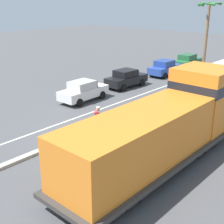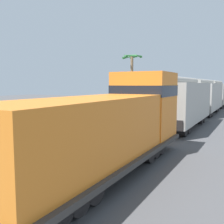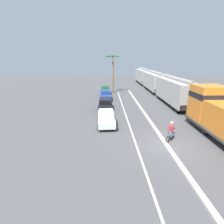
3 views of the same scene
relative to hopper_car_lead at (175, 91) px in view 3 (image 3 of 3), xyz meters
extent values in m
plane|color=#4C4C4F|center=(-5.44, -12.76, -2.08)|extent=(120.00, 120.00, 0.00)
cube|color=#B2AD9E|center=(-5.44, -6.76, -2.00)|extent=(0.36, 36.00, 0.16)
cube|color=silver|center=(-7.84, -6.76, -2.07)|extent=(0.14, 36.00, 0.01)
cube|color=orange|center=(0.00, -8.60, 0.37)|extent=(2.80, 2.80, 3.50)
cube|color=black|center=(0.00, -8.60, 1.16)|extent=(2.83, 2.83, 0.56)
cylinder|color=black|center=(0.00, -9.01, -1.58)|extent=(2.40, 1.00, 1.00)
cylinder|color=black|center=(0.00, -9.81, -1.58)|extent=(2.40, 1.00, 1.00)
cylinder|color=black|center=(0.00, -10.61, -1.58)|extent=(2.40, 1.00, 1.00)
cube|color=#ABA8A1|center=(0.00, 0.00, 0.07)|extent=(2.90, 10.40, 3.10)
cylinder|color=gray|center=(0.00, 0.00, 1.80)|extent=(0.60, 9.88, 0.60)
cube|color=black|center=(0.00, 5.25, -1.13)|extent=(2.61, 0.10, 0.70)
cube|color=black|center=(0.00, -5.25, -1.13)|extent=(2.61, 0.10, 0.70)
cylinder|color=black|center=(0.00, 3.77, -1.63)|extent=(2.46, 0.90, 0.90)
cylinder|color=black|center=(0.00, 2.67, -1.63)|extent=(2.46, 0.90, 0.90)
cylinder|color=black|center=(0.00, -2.67, -1.63)|extent=(2.46, 0.90, 0.90)
cylinder|color=black|center=(0.00, -3.77, -1.63)|extent=(2.46, 0.90, 0.90)
cube|color=#AFADA5|center=(0.00, 11.60, 0.07)|extent=(2.90, 10.40, 3.10)
cylinder|color=gray|center=(0.00, 11.60, 1.80)|extent=(0.60, 9.88, 0.60)
cube|color=black|center=(0.00, 16.85, -1.13)|extent=(2.61, 0.10, 0.70)
cube|color=black|center=(0.00, 6.35, -1.13)|extent=(2.61, 0.10, 0.70)
cylinder|color=black|center=(0.00, 15.37, -1.63)|extent=(2.46, 0.90, 0.90)
cylinder|color=black|center=(0.00, 14.27, -1.63)|extent=(2.46, 0.90, 0.90)
cylinder|color=black|center=(0.00, 8.93, -1.63)|extent=(2.46, 0.90, 0.90)
cylinder|color=black|center=(0.00, 7.83, -1.63)|extent=(2.46, 0.90, 0.90)
cube|color=#ACA9A1|center=(0.00, 23.20, 0.07)|extent=(2.90, 10.40, 3.10)
cylinder|color=gray|center=(0.00, 23.20, 1.80)|extent=(0.60, 9.88, 0.60)
cube|color=black|center=(0.00, 28.45, -1.13)|extent=(2.61, 0.10, 0.70)
cube|color=black|center=(0.00, 17.95, -1.13)|extent=(2.61, 0.10, 0.70)
cylinder|color=black|center=(0.00, 26.97, -1.63)|extent=(2.46, 0.90, 0.90)
cylinder|color=black|center=(0.00, 25.87, -1.63)|extent=(2.46, 0.90, 0.90)
cylinder|color=black|center=(0.00, 20.53, -1.63)|extent=(2.46, 0.90, 0.90)
cylinder|color=black|center=(0.00, 19.43, -1.63)|extent=(2.46, 0.90, 0.90)
cube|color=silver|center=(-10.28, -8.05, -1.41)|extent=(1.87, 4.26, 0.70)
cube|color=beige|center=(-10.28, -8.20, -0.76)|extent=(1.57, 1.96, 0.60)
cube|color=#1E232D|center=(-10.32, -7.21, -0.81)|extent=(1.43, 0.18, 0.51)
cylinder|color=black|center=(-11.14, -6.79, -1.76)|extent=(0.25, 0.65, 0.64)
cylinder|color=black|center=(-9.53, -6.72, -1.76)|extent=(0.25, 0.65, 0.64)
cylinder|color=black|center=(-11.04, -9.39, -1.76)|extent=(0.25, 0.65, 0.64)
cylinder|color=black|center=(-9.43, -9.32, -1.76)|extent=(0.25, 0.65, 0.64)
cube|color=black|center=(-10.38, -2.59, -1.41)|extent=(1.86, 4.26, 0.70)
cube|color=black|center=(-10.39, -2.74, -0.76)|extent=(1.57, 1.95, 0.60)
cube|color=#1E232D|center=(-10.35, -1.74, -0.81)|extent=(1.43, 0.17, 0.51)
cylinder|color=black|center=(-11.14, -1.25, -1.76)|extent=(0.24, 0.65, 0.64)
cylinder|color=black|center=(-9.53, -1.31, -1.76)|extent=(0.24, 0.65, 0.64)
cylinder|color=black|center=(-11.24, -3.86, -1.76)|extent=(0.24, 0.65, 0.64)
cylinder|color=black|center=(-9.62, -3.92, -1.76)|extent=(0.24, 0.65, 0.64)
cube|color=#28479E|center=(-10.34, 3.74, -1.41)|extent=(1.81, 4.24, 0.70)
cube|color=navy|center=(-10.34, 3.59, -0.76)|extent=(1.55, 1.94, 0.60)
cube|color=#1E232D|center=(-10.37, 4.59, -0.81)|extent=(1.43, 0.16, 0.51)
cylinder|color=black|center=(-11.18, 5.02, -1.76)|extent=(0.24, 0.65, 0.64)
cylinder|color=black|center=(-9.57, 5.06, -1.76)|extent=(0.24, 0.65, 0.64)
cylinder|color=black|center=(-11.12, 2.42, -1.76)|extent=(0.24, 0.65, 0.64)
cylinder|color=black|center=(-9.50, 2.46, -1.76)|extent=(0.24, 0.65, 0.64)
cube|color=#286B3D|center=(-10.43, 8.70, -1.41)|extent=(1.82, 4.25, 0.70)
cube|color=#225B34|center=(-10.43, 8.55, -0.76)|extent=(1.56, 1.94, 0.60)
cube|color=#1E232D|center=(-10.46, 9.55, -0.81)|extent=(1.43, 0.16, 0.51)
cylinder|color=black|center=(-11.28, 9.98, -1.76)|extent=(0.24, 0.65, 0.64)
cylinder|color=black|center=(-9.66, 10.02, -1.76)|extent=(0.24, 0.65, 0.64)
cylinder|color=black|center=(-11.20, 7.37, -1.76)|extent=(0.24, 0.65, 0.64)
cylinder|color=black|center=(-9.59, 7.42, -1.76)|extent=(0.24, 0.65, 0.64)
torus|color=black|center=(-4.47, -11.61, -1.75)|extent=(0.50, 0.52, 0.66)
torus|color=black|center=(-5.18, -12.38, -1.75)|extent=(0.50, 0.52, 0.66)
cylinder|color=silver|center=(-4.82, -11.99, -1.45)|extent=(0.57, 0.61, 0.05)
cylinder|color=silver|center=(-4.76, -11.92, -1.63)|extent=(0.36, 0.38, 0.36)
cylinder|color=silver|center=(-4.98, -12.15, -1.30)|extent=(0.04, 0.04, 0.30)
cylinder|color=silver|center=(-4.52, -11.67, -1.20)|extent=(0.37, 0.35, 0.04)
cylinder|color=#38476B|center=(-4.98, -12.01, -1.40)|extent=(0.31, 0.32, 0.52)
cylinder|color=#38476B|center=(-4.83, -12.15, -1.40)|extent=(0.28, 0.29, 0.52)
cube|color=red|center=(-4.86, -12.03, -0.88)|extent=(0.47, 0.47, 0.57)
sphere|color=#9E7051|center=(-4.81, -11.98, -0.49)|extent=(0.22, 0.22, 0.22)
cylinder|color=white|center=(-4.81, -11.98, -0.39)|extent=(0.22, 0.22, 0.05)
cylinder|color=red|center=(-4.84, -11.77, -0.88)|extent=(0.38, 0.40, 0.36)
cylinder|color=red|center=(-4.61, -11.99, -0.88)|extent=(0.38, 0.40, 0.36)
cylinder|color=#846647|center=(-8.88, 9.67, 1.50)|extent=(0.36, 0.36, 7.16)
cone|color=#2D7033|center=(-7.98, 9.69, 5.13)|extent=(0.36, 1.81, 0.37)
cone|color=#2D7033|center=(-8.70, 10.55, 5.13)|extent=(1.85, 0.66, 0.44)
cone|color=#2D7033|center=(-9.58, 10.23, 5.13)|extent=(1.38, 1.63, 0.69)
cone|color=#2D7033|center=(-9.57, 9.10, 5.13)|extent=(1.41, 1.61, 0.65)
cone|color=#2D7033|center=(-8.74, 8.78, 5.13)|extent=(1.85, 0.58, 0.51)
camera|label=1|loc=(7.33, -24.21, 5.60)|focal=50.00mm
camera|label=2|loc=(5.10, -21.76, 1.49)|focal=42.00mm
camera|label=3|loc=(-10.24, -25.37, 4.72)|focal=28.00mm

